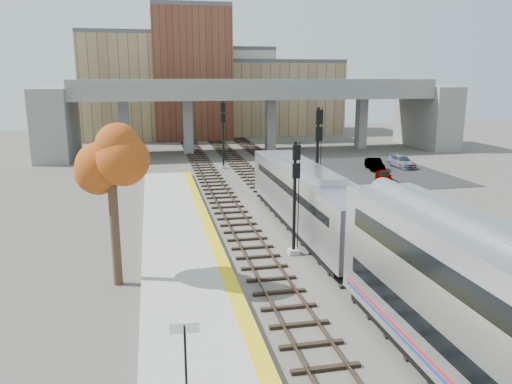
{
  "coord_description": "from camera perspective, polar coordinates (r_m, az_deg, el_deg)",
  "views": [
    {
      "loc": [
        -8.7,
        -20.19,
        9.86
      ],
      "look_at": [
        -2.18,
        10.78,
        2.5
      ],
      "focal_mm": 35.0,
      "sensor_mm": 36.0,
      "label": 1
    }
  ],
  "objects": [
    {
      "name": "platform",
      "position": [
        22.44,
        -7.18,
        -12.59
      ],
      "size": [
        4.5,
        60.0,
        0.35
      ],
      "primitive_type": "cube",
      "color": "#9E9E99",
      "rests_on": "ground"
    },
    {
      "name": "locomotive",
      "position": [
        32.33,
        5.92,
        -0.54
      ],
      "size": [
        3.02,
        19.05,
        4.1
      ],
      "color": "#A8AAB2",
      "rests_on": "ground"
    },
    {
      "name": "car_a",
      "position": [
        48.76,
        14.41,
        1.76
      ],
      "size": [
        2.37,
        3.68,
        1.17
      ],
      "primitive_type": "imported",
      "rotation": [
        0.0,
        0.0,
        -0.31
      ],
      "color": "#99999E",
      "rests_on": "parking_lot"
    },
    {
      "name": "signal_mast_mid",
      "position": [
        36.44,
        7.02,
        3.66
      ],
      "size": [
        0.6,
        0.64,
        7.72
      ],
      "color": "#9E9E99",
      "rests_on": "ground"
    },
    {
      "name": "tracks",
      "position": [
        35.46,
        4.36,
        -2.97
      ],
      "size": [
        10.7,
        95.0,
        0.25
      ],
      "color": "black",
      "rests_on": "ground"
    },
    {
      "name": "parking_lot",
      "position": [
        54.17,
        13.12,
        2.28
      ],
      "size": [
        14.0,
        18.0,
        0.04
      ],
      "primitive_type": "cube",
      "color": "black",
      "rests_on": "ground"
    },
    {
      "name": "signal_mast_near",
      "position": [
        27.65,
        4.45,
        -1.18
      ],
      "size": [
        0.6,
        0.64,
        6.42
      ],
      "color": "#9E9E99",
      "rests_on": "ground"
    },
    {
      "name": "buildings_far",
      "position": [
        87.35,
        -5.45,
        11.73
      ],
      "size": [
        43.0,
        21.0,
        20.6
      ],
      "color": "tan",
      "rests_on": "ground"
    },
    {
      "name": "yellow_strip",
      "position": [
        22.57,
        -2.28,
        -11.83
      ],
      "size": [
        0.7,
        60.0,
        0.01
      ],
      "primitive_type": "cube",
      "color": "yellow",
      "rests_on": "platform"
    },
    {
      "name": "car_c",
      "position": [
        57.5,
        16.29,
        3.37
      ],
      "size": [
        1.8,
        4.37,
        1.27
      ],
      "primitive_type": "imported",
      "rotation": [
        0.0,
        0.0,
        0.01
      ],
      "color": "#99999E",
      "rests_on": "parking_lot"
    },
    {
      "name": "ground",
      "position": [
        24.1,
        10.62,
        -11.3
      ],
      "size": [
        160.0,
        160.0,
        0.0
      ],
      "primitive_type": "plane",
      "color": "#47423D",
      "rests_on": "ground"
    },
    {
      "name": "signal_mast_far",
      "position": [
        54.19,
        -3.77,
        6.49
      ],
      "size": [
        0.6,
        0.64,
        7.28
      ],
      "color": "#9E9E99",
      "rests_on": "ground"
    },
    {
      "name": "car_b",
      "position": [
        55.07,
        13.39,
        3.11
      ],
      "size": [
        1.91,
        3.89,
        1.23
      ],
      "primitive_type": "imported",
      "rotation": [
        0.0,
        0.0,
        -0.17
      ],
      "color": "#99999E",
      "rests_on": "parking_lot"
    },
    {
      "name": "overpass",
      "position": [
        66.72,
        -0.09,
        9.61
      ],
      "size": [
        54.0,
        12.0,
        9.5
      ],
      "color": "slate",
      "rests_on": "ground"
    },
    {
      "name": "tree",
      "position": [
        23.9,
        -16.29,
        3.18
      ],
      "size": [
        3.6,
        3.6,
        8.04
      ],
      "color": "#382619",
      "rests_on": "ground"
    },
    {
      "name": "station_sign",
      "position": [
        15.97,
        -8.12,
        -16.62
      ],
      "size": [
        0.9,
        0.13,
        2.27
      ],
      "rotation": [
        0.0,
        0.0,
        -0.08
      ],
      "color": "black",
      "rests_on": "platform"
    }
  ]
}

